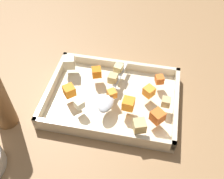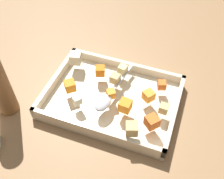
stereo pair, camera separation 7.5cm
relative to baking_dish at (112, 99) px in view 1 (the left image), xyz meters
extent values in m
plane|color=#936D47|center=(-0.01, 0.02, -0.01)|extent=(4.00, 4.00, 0.00)
cube|color=beige|center=(0.00, 0.00, 0.00)|extent=(0.38, 0.27, 0.01)
cube|color=beige|center=(0.00, -0.13, 0.02)|extent=(0.38, 0.01, 0.03)
cube|color=beige|center=(0.00, 0.13, 0.02)|extent=(0.38, 0.01, 0.03)
cube|color=beige|center=(-0.18, 0.00, 0.02)|extent=(0.01, 0.27, 0.03)
cube|color=beige|center=(0.18, 0.00, 0.02)|extent=(0.01, 0.27, 0.03)
cube|color=orange|center=(0.12, 0.03, 0.05)|extent=(0.04, 0.04, 0.03)
cube|color=orange|center=(-0.05, 0.05, 0.05)|extent=(0.03, 0.03, 0.03)
cube|color=orange|center=(-0.13, -0.06, 0.04)|extent=(0.03, 0.03, 0.02)
cube|color=orange|center=(0.06, -0.06, 0.04)|extent=(0.03, 0.03, 0.03)
cube|color=orange|center=(0.00, 0.02, 0.04)|extent=(0.03, 0.03, 0.02)
cube|color=orange|center=(-0.13, 0.07, 0.05)|extent=(0.04, 0.04, 0.03)
cube|color=orange|center=(-0.10, -0.01, 0.04)|extent=(0.04, 0.04, 0.03)
cube|color=#E0CC89|center=(0.00, -0.09, 0.04)|extent=(0.03, 0.03, 0.02)
cube|color=beige|center=(0.15, -0.08, 0.05)|extent=(0.04, 0.04, 0.03)
cube|color=tan|center=(-0.15, 0.02, 0.04)|extent=(0.02, 0.02, 0.02)
cube|color=tan|center=(0.01, -0.04, 0.04)|extent=(0.03, 0.03, 0.03)
cube|color=tan|center=(-0.09, 0.11, 0.05)|extent=(0.04, 0.04, 0.03)
cube|color=beige|center=(0.08, 0.07, 0.04)|extent=(0.03, 0.03, 0.02)
ellipsoid|color=silver|center=(0.01, 0.05, 0.04)|extent=(0.05, 0.07, 0.02)
cube|color=silver|center=(-0.01, -0.05, 0.03)|extent=(0.04, 0.15, 0.01)
camera|label=1|loc=(-0.10, 0.48, 0.61)|focal=42.63mm
camera|label=2|loc=(-0.17, 0.46, 0.61)|focal=42.63mm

